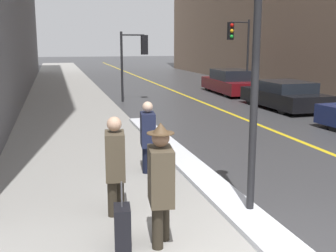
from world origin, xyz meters
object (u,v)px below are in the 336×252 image
Objects in this scene: lamp_post at (257,37)px; traffic_light_far at (238,41)px; traffic_light_near at (136,52)px; parked_car_maroon at (231,82)px; pedestrian_in_glasses at (148,133)px; rolling_suitcase at (122,228)px; parked_car_black at (284,95)px; pedestrian_nearside at (115,161)px; pedestrian_in_fedora at (161,180)px.

traffic_light_far is at bearing 66.64° from lamp_post.
parked_car_maroon is at bearing 11.66° from traffic_light_near.
lamp_post reaches higher than parked_car_maroon.
pedestrian_in_glasses reaches higher than rolling_suitcase.
rolling_suitcase is at bearing 53.42° from traffic_light_far.
traffic_light_near reaches higher than parked_car_black.
parked_car_black is at bearing 144.66° from pedestrian_nearside.
parked_car_maroon is 5.16× the size of rolling_suitcase.
traffic_light_near is at bearing 174.59° from pedestrian_nearside.
rolling_suitcase is at bearing 153.93° from parked_car_maroon.
lamp_post is 3.39m from rolling_suitcase.
lamp_post is at bearing 59.10° from traffic_light_far.
pedestrian_in_glasses is at bearing 50.83° from traffic_light_far.
pedestrian_nearside is at bearing -177.10° from rolling_suitcase.
parked_car_black is at bearing 149.71° from pedestrian_in_fedora.
lamp_post is 13.78m from traffic_light_near.
traffic_light_far is (5.63, 1.16, 0.52)m from traffic_light_near.
pedestrian_in_fedora is at bearing 94.33° from rolling_suitcase.
pedestrian_nearside is 1.69× the size of rolling_suitcase.
pedestrian_in_fedora is at bearing -103.99° from traffic_light_near.
traffic_light_near is 5.97m from parked_car_maroon.
pedestrian_in_glasses is at bearing 112.55° from lamp_post.
parked_car_black is 4.61× the size of rolling_suitcase.
pedestrian_in_glasses is at bearing 168.84° from rolling_suitcase.
rolling_suitcase is (-8.51, -10.44, -0.26)m from parked_car_black.
pedestrian_nearside is at bearing -106.72° from traffic_light_near.
traffic_light_near is 3.40× the size of rolling_suitcase.
pedestrian_in_fedora reaches higher than parked_car_black.
traffic_light_near is at bearing 177.32° from pedestrian_in_fedora.
pedestrian_nearside reaches higher than pedestrian_in_glasses.
traffic_light_near reaches higher than pedestrian_in_glasses.
pedestrian_nearside is (-0.44, 1.23, -0.05)m from pedestrian_in_fedora.
traffic_light_near is 0.82× the size of traffic_light_far.
pedestrian_nearside is 16.96m from parked_car_maroon.
traffic_light_near is 5.77m from traffic_light_far.
lamp_post is 0.96× the size of parked_car_maroon.
parked_car_maroon is (8.40, 14.73, -0.28)m from pedestrian_nearside.
traffic_light_far is 16.77m from pedestrian_nearside.
rolling_suitcase is at bearing 139.73° from parked_car_black.
traffic_light_far is at bearing 157.99° from rolling_suitcase.
pedestrian_in_fedora is 0.35× the size of parked_car_maroon.
lamp_post reaches higher than pedestrian_in_fedora.
pedestrian_nearside is 0.37× the size of parked_car_black.
pedestrian_in_fedora is 3.35m from pedestrian_in_glasses.
lamp_post is 2.73× the size of pedestrian_in_fedora.
parked_car_maroon is 18.06m from rolling_suitcase.
pedestrian_in_glasses is 10.33m from parked_car_black.
rolling_suitcase is at bearing -85.67° from pedestrian_in_fedora.
traffic_light_near is at bearing 4.06° from traffic_light_far.
lamp_post is 11.90m from parked_car_black.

